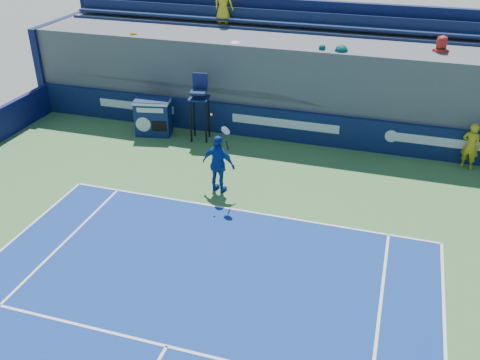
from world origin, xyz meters
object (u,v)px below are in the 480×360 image
(ball_person, at_px, (471,146))
(tennis_player, at_px, (219,164))
(umpire_chair, at_px, (199,100))
(match_clock, at_px, (153,116))

(ball_person, height_order, tennis_player, tennis_player)
(umpire_chair, distance_m, tennis_player, 4.06)
(ball_person, xyz_separation_m, match_clock, (-11.22, -0.55, -0.07))
(ball_person, height_order, umpire_chair, umpire_chair)
(match_clock, distance_m, tennis_player, 5.08)
(match_clock, xyz_separation_m, tennis_player, (3.80, -3.37, 0.20))
(ball_person, xyz_separation_m, tennis_player, (-7.43, -3.92, 0.13))
(ball_person, relative_size, tennis_player, 0.63)
(tennis_player, bearing_deg, match_clock, 138.39)
(ball_person, relative_size, match_clock, 1.12)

